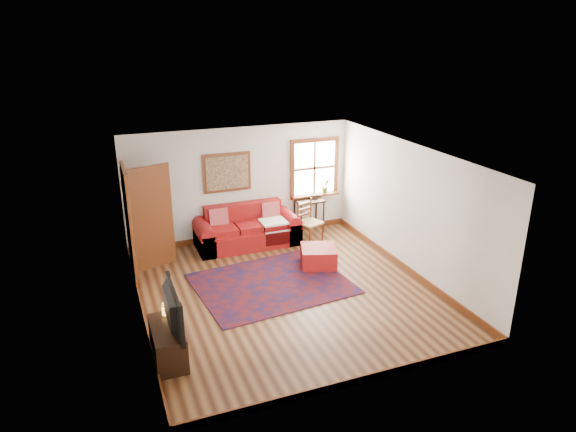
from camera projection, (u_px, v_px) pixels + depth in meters
name	position (u px, v px, depth m)	size (l,w,h in m)	color
ground	(286.00, 291.00, 9.22)	(5.50, 5.50, 0.00)	#412211
room_envelope	(285.00, 204.00, 8.66)	(5.04, 5.54, 2.52)	silver
window	(316.00, 174.00, 11.74)	(1.18, 0.20, 1.38)	white
doorway	(143.00, 219.00, 9.66)	(0.89, 1.08, 2.14)	black
framed_artwork	(227.00, 173.00, 10.96)	(1.05, 0.07, 0.85)	brown
persian_rug	(272.00, 283.00, 9.49)	(2.70, 2.16, 0.02)	#5B110D
red_leather_sofa	(247.00, 232.00, 11.15)	(2.21, 0.91, 0.87)	maroon
red_ottoman	(318.00, 256.00, 10.17)	(0.68, 0.68, 0.39)	maroon
side_table	(309.00, 205.00, 11.73)	(0.65, 0.49, 0.78)	black
ladder_back_chair	(308.00, 220.00, 11.14)	(0.58, 0.56, 0.97)	tan
media_cabinet	(168.00, 343.00, 7.26)	(0.42, 0.94, 0.52)	black
television	(167.00, 309.00, 7.01)	(1.10, 0.14, 0.63)	black
candle_hurricane	(166.00, 310.00, 7.46)	(0.12, 0.12, 0.18)	silver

